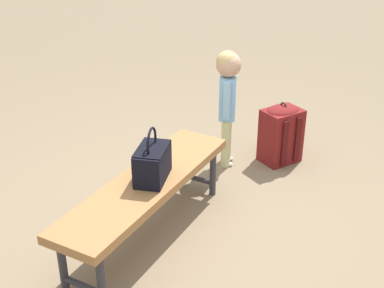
% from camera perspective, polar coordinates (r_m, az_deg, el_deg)
% --- Properties ---
extents(ground_plane, '(40.00, 40.00, 0.00)m').
position_cam_1_polar(ground_plane, '(3.81, -0.64, -7.88)').
color(ground_plane, '#7F6B51').
rests_on(ground_plane, ground).
extents(park_bench, '(1.65, 0.76, 0.45)m').
position_cam_1_polar(park_bench, '(3.39, -5.03, -4.85)').
color(park_bench, '#9E6B3D').
rests_on(park_bench, ground).
extents(handbag, '(0.37, 0.32, 0.37)m').
position_cam_1_polar(handbag, '(3.31, -4.46, -2.00)').
color(handbag, black).
rests_on(handbag, park_bench).
extents(child_standing, '(0.24, 0.20, 1.01)m').
position_cam_1_polar(child_standing, '(4.22, 4.02, 5.99)').
color(child_standing, '#CCCC8C').
rests_on(child_standing, ground).
extents(backpack_large, '(0.38, 0.34, 0.55)m').
position_cam_1_polar(backpack_large, '(4.49, 9.94, 1.34)').
color(backpack_large, maroon).
rests_on(backpack_large, ground).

